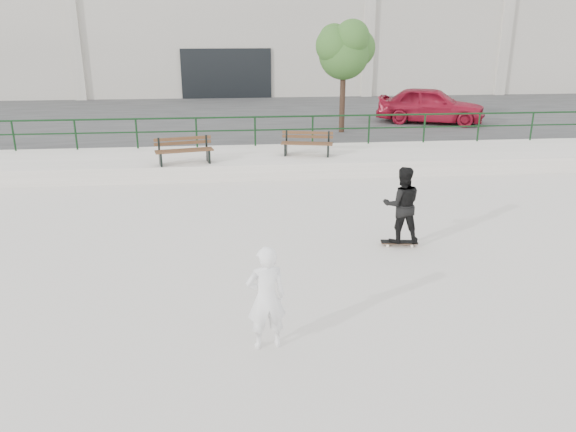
{
  "coord_description": "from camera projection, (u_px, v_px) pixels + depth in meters",
  "views": [
    {
      "loc": [
        0.21,
        -8.42,
        4.56
      ],
      "look_at": [
        1.26,
        2.0,
        0.94
      ],
      "focal_mm": 35.0,
      "sensor_mm": 36.0,
      "label": 1
    }
  ],
  "objects": [
    {
      "name": "bench_left",
      "position": [
        184.0,
        151.0,
        16.93
      ],
      "size": [
        1.79,
        0.84,
        0.79
      ],
      "rotation": [
        0.0,
        0.0,
        0.21
      ],
      "color": "#4C371A",
      "rests_on": "ledge"
    },
    {
      "name": "seated_skater",
      "position": [
        266.0,
        298.0,
        8.09
      ],
      "size": [
        0.63,
        0.46,
        1.6
      ],
      "primitive_type": "imported",
      "rotation": [
        0.0,
        0.0,
        3.29
      ],
      "color": "white",
      "rests_on": "ground"
    },
    {
      "name": "red_car",
      "position": [
        431.0,
        105.0,
        23.7
      ],
      "size": [
        4.78,
        3.3,
        1.51
      ],
      "primitive_type": "imported",
      "rotation": [
        0.0,
        0.0,
        1.19
      ],
      "color": "maroon",
      "rests_on": "parking_strip"
    },
    {
      "name": "commercial_building",
      "position": [
        225.0,
        22.0,
        37.97
      ],
      "size": [
        44.2,
        16.33,
        8.0
      ],
      "color": "beige",
      "rests_on": "ground"
    },
    {
      "name": "ledge",
      "position": [
        227.0,
        162.0,
        18.24
      ],
      "size": [
        30.0,
        3.0,
        0.5
      ],
      "primitive_type": "cube",
      "color": "beige",
      "rests_on": "ground"
    },
    {
      "name": "bench_right",
      "position": [
        307.0,
        144.0,
        18.01
      ],
      "size": [
        1.7,
        0.81,
        0.76
      ],
      "rotation": [
        0.0,
        0.0,
        -0.21
      ],
      "color": "#4C371A",
      "rests_on": "ledge"
    },
    {
      "name": "railing",
      "position": [
        226.0,
        125.0,
        19.14
      ],
      "size": [
        28.0,
        0.06,
        1.03
      ],
      "color": "#123317",
      "rests_on": "ledge"
    },
    {
      "name": "skateboard",
      "position": [
        399.0,
        242.0,
        12.09
      ],
      "size": [
        0.8,
        0.31,
        0.09
      ],
      "rotation": [
        0.0,
        0.0,
        -0.14
      ],
      "color": "black",
      "rests_on": "ground"
    },
    {
      "name": "ground",
      "position": [
        225.0,
        310.0,
        9.39
      ],
      "size": [
        120.0,
        120.0,
        0.0
      ],
      "primitive_type": "plane",
      "color": "silver",
      "rests_on": "ground"
    },
    {
      "name": "tree",
      "position": [
        345.0,
        48.0,
        20.93
      ],
      "size": [
        2.36,
        2.1,
        4.19
      ],
      "color": "#3D2A1E",
      "rests_on": "parking_strip"
    },
    {
      "name": "standing_skater",
      "position": [
        402.0,
        205.0,
        11.81
      ],
      "size": [
        0.85,
        0.69,
        1.65
      ],
      "primitive_type": "imported",
      "rotation": [
        0.0,
        0.0,
        3.06
      ],
      "color": "black",
      "rests_on": "skateboard"
    },
    {
      "name": "parking_strip",
      "position": [
        227.0,
        120.0,
        26.23
      ],
      "size": [
        60.0,
        14.0,
        0.5
      ],
      "primitive_type": "cube",
      "color": "#353535",
      "rests_on": "ground"
    }
  ]
}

